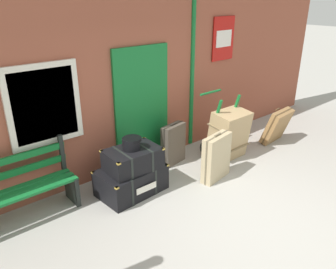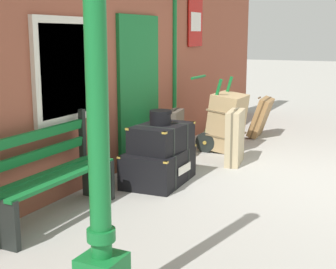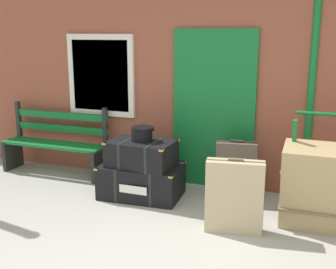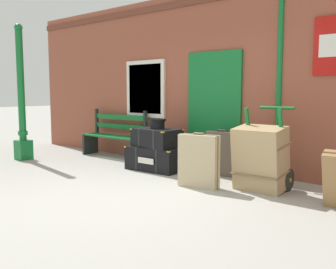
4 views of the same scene
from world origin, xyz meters
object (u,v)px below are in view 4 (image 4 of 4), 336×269
at_px(round_hatbox, 157,123).
at_px(porters_trolley, 266,170).
at_px(lamp_post, 22,110).
at_px(platform_bench, 115,136).
at_px(steamer_trunk_base, 157,158).
at_px(steamer_trunk_middle, 157,138).
at_px(large_brown_trunk, 260,158).
at_px(suitcase_beige, 199,161).
at_px(suitcase_slate, 221,154).

xyz_separation_m(round_hatbox, porters_trolley, (2.07, 0.03, -0.57)).
height_order(lamp_post, porters_trolley, lamp_post).
height_order(platform_bench, round_hatbox, platform_bench).
distance_m(steamer_trunk_base, round_hatbox, 0.63).
bearing_deg(steamer_trunk_base, steamer_trunk_middle, -55.48).
bearing_deg(lamp_post, large_brown_trunk, 9.68).
relative_size(round_hatbox, large_brown_trunk, 0.31).
xyz_separation_m(steamer_trunk_base, suitcase_beige, (1.31, -0.56, 0.18)).
bearing_deg(porters_trolley, platform_bench, 173.63).
distance_m(round_hatbox, suitcase_beige, 1.47).
distance_m(round_hatbox, suitcase_slate, 1.27).
relative_size(steamer_trunk_base, porters_trolley, 0.89).
distance_m(steamer_trunk_middle, suitcase_beige, 1.41).
distance_m(steamer_trunk_middle, round_hatbox, 0.26).
relative_size(steamer_trunk_middle, suitcase_slate, 1.07).
distance_m(platform_bench, round_hatbox, 1.70).
bearing_deg(platform_bench, suitcase_slate, -2.08).
distance_m(suitcase_slate, suitcase_beige, 0.90).
relative_size(suitcase_slate, suitcase_beige, 0.96).
bearing_deg(suitcase_slate, steamer_trunk_middle, -162.57).
relative_size(lamp_post, suitcase_slate, 3.53).
relative_size(steamer_trunk_base, suitcase_beige, 1.29).
bearing_deg(round_hatbox, porters_trolley, 0.70).
relative_size(round_hatbox, porters_trolley, 0.25).
height_order(steamer_trunk_middle, large_brown_trunk, large_brown_trunk).
bearing_deg(round_hatbox, steamer_trunk_base, 145.82).
bearing_deg(steamer_trunk_base, large_brown_trunk, -4.60).
height_order(steamer_trunk_base, steamer_trunk_middle, steamer_trunk_middle).
relative_size(platform_bench, porters_trolley, 1.36).
relative_size(steamer_trunk_middle, suitcase_beige, 1.02).
height_order(lamp_post, steamer_trunk_middle, lamp_post).
xyz_separation_m(suitcase_slate, suitcase_beige, (0.16, -0.88, 0.02)).
height_order(porters_trolley, large_brown_trunk, porters_trolley).
bearing_deg(lamp_post, suitcase_slate, 18.54).
xyz_separation_m(large_brown_trunk, suitcase_slate, (-0.94, 0.49, -0.09)).
distance_m(steamer_trunk_middle, large_brown_trunk, 2.07).
relative_size(steamer_trunk_base, round_hatbox, 3.60).
relative_size(steamer_trunk_middle, large_brown_trunk, 0.90).
height_order(steamer_trunk_base, porters_trolley, porters_trolley).
relative_size(steamer_trunk_base, large_brown_trunk, 1.13).
bearing_deg(large_brown_trunk, lamp_post, -170.32).
bearing_deg(suitcase_beige, large_brown_trunk, 26.89).
distance_m(steamer_trunk_middle, suitcase_slate, 1.20).
relative_size(lamp_post, round_hatbox, 9.44).
height_order(platform_bench, steamer_trunk_middle, platform_bench).
bearing_deg(steamer_trunk_base, platform_bench, 165.06).
height_order(round_hatbox, porters_trolley, porters_trolley).
height_order(lamp_post, suitcase_beige, lamp_post).
distance_m(porters_trolley, suitcase_beige, 0.98).
height_order(platform_bench, large_brown_trunk, platform_bench).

